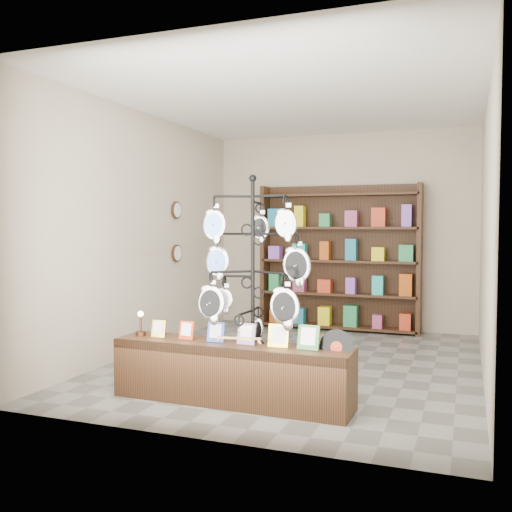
# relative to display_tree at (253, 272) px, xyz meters

# --- Properties ---
(ground) EXTENTS (5.00, 5.00, 0.00)m
(ground) POSITION_rel_display_tree_xyz_m (-0.05, 1.54, -1.17)
(ground) COLOR slate
(ground) RESTS_ON ground
(room_envelope) EXTENTS (5.00, 5.00, 5.00)m
(room_envelope) POSITION_rel_display_tree_xyz_m (-0.05, 1.54, 0.68)
(room_envelope) COLOR #B8AA94
(room_envelope) RESTS_ON ground
(display_tree) EXTENTS (1.04, 0.94, 2.03)m
(display_tree) POSITION_rel_display_tree_xyz_m (0.00, 0.00, 0.00)
(display_tree) COLOR black
(display_tree) RESTS_ON ground
(front_shelf) EXTENTS (2.20, 0.51, 0.77)m
(front_shelf) POSITION_rel_display_tree_xyz_m (-0.18, -0.08, -0.90)
(front_shelf) COLOR black
(front_shelf) RESTS_ON ground
(back_shelving) EXTENTS (2.42, 0.36, 2.20)m
(back_shelving) POSITION_rel_display_tree_xyz_m (-0.05, 3.83, -0.14)
(back_shelving) COLOR black
(back_shelving) RESTS_ON ground
(wall_clocks) EXTENTS (0.03, 0.24, 0.84)m
(wall_clocks) POSITION_rel_display_tree_xyz_m (-2.02, 2.34, 0.33)
(wall_clocks) COLOR black
(wall_clocks) RESTS_ON ground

